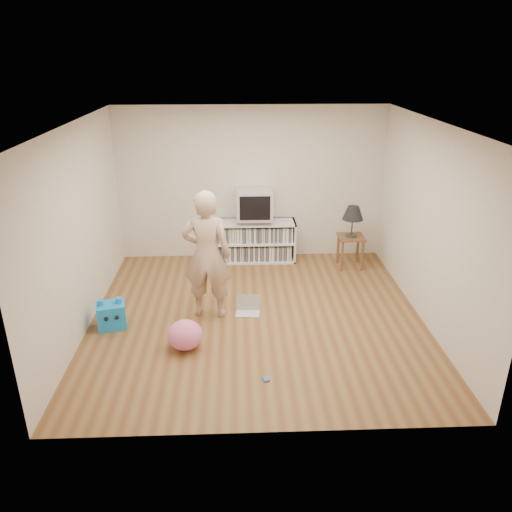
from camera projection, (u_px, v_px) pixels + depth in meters
The scene contains 13 objects.
ground at pixel (257, 317), 6.88m from camera, with size 4.50×4.50×0.00m, color brown.
walls at pixel (257, 228), 6.38m from camera, with size 4.52×4.52×2.60m.
ceiling at pixel (257, 124), 5.88m from camera, with size 4.50×4.50×0.01m, color white.
media_unit at pixel (254, 241), 8.62m from camera, with size 1.40×0.45×0.70m.
dvd_deck at pixel (254, 220), 8.46m from camera, with size 0.45×0.35×0.07m, color gray.
crt_tv at pixel (254, 204), 8.35m from camera, with size 0.60×0.53×0.50m.
side_table at pixel (351, 244), 8.30m from camera, with size 0.42×0.42×0.55m.
table_lamp at pixel (353, 214), 8.10m from camera, with size 0.34×0.34×0.52m.
person at pixel (207, 255), 6.60m from camera, with size 0.65×0.43×1.78m, color tan.
laptop at pixel (248, 308), 6.98m from camera, with size 0.35×0.29×0.23m.
playing_cards at pixel (266, 379), 5.56m from camera, with size 0.07×0.09×0.02m, color #4263B0.
plush_blue at pixel (111, 315), 6.56m from camera, with size 0.42×0.37×0.42m.
plush_pink at pixel (185, 335), 6.09m from camera, with size 0.43×0.43×0.37m, color pink.
Camera 1 is at (-0.26, -6.02, 3.41)m, focal length 35.00 mm.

